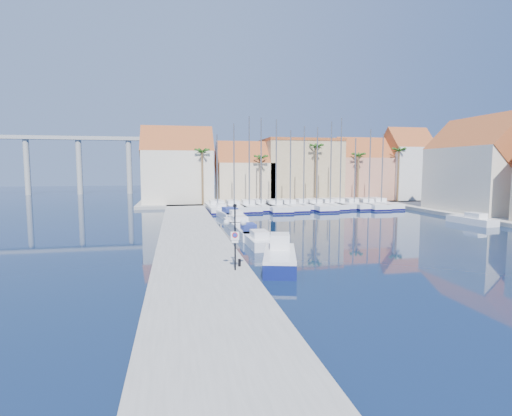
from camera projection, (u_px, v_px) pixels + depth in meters
The scene contains 39 objects.
ground at pixel (332, 265), 27.37m from camera, with size 260.00×260.00×0.00m, color black.
quay_west at pixel (192, 234), 38.73m from camera, with size 6.00×77.00×0.50m, color gray.
shore_north at pixel (285, 201), 76.12m from camera, with size 54.00×16.00×0.50m, color gray.
lamp_post at pixel (235, 227), 23.85m from camera, with size 1.34×0.60×4.02m.
bollard at pixel (239, 263), 25.03m from camera, with size 0.18×0.18×0.46m, color black.
fishing_boat at pixel (280, 257), 26.69m from camera, with size 3.52×6.38×2.12m.
motorboat_west_0 at pixel (258, 240), 34.09m from camera, with size 1.92×5.73×1.40m.
motorboat_west_1 at pixel (248, 232), 38.33m from camera, with size 1.84×5.69×1.40m.
motorboat_west_2 at pixel (238, 223), 44.30m from camera, with size 2.46×6.91×1.40m.
motorboat_west_3 at pixel (235, 217), 49.88m from camera, with size 2.13×6.10×1.40m.
motorboat_west_4 at pixel (229, 214), 53.70m from camera, with size 3.13×7.69×1.40m.
motorboat_west_5 at pixel (221, 210), 58.80m from camera, with size 1.84×5.64×1.40m.
motorboat_west_6 at pixel (218, 207), 63.08m from camera, with size 1.84×5.48×1.40m.
motorboat_east_1 at pixel (472, 220), 47.30m from camera, with size 2.58×6.19×1.40m.
sailboat_0 at pixel (217, 207), 61.64m from camera, with size 3.16×11.41×11.65m.
sailboat_1 at pixel (234, 207), 61.72m from camera, with size 2.94×10.24×13.26m.
sailboat_2 at pixel (249, 207), 62.42m from camera, with size 3.05×10.28×14.44m.
sailboat_3 at pixel (260, 206), 63.66m from camera, with size 2.96×9.43×14.37m.
sailboat_4 at pixel (275, 207), 62.65m from camera, with size 3.60×11.95×13.97m.
sailboat_5 at pixel (289, 206), 63.62m from camera, with size 3.59×11.05×12.43m.
sailboat_6 at pixel (303, 205), 64.64m from camera, with size 2.70×8.46×13.19m.
sailboat_7 at pixel (315, 206), 64.40m from camera, with size 3.42×11.95×13.01m.
sailboat_8 at pixel (329, 205), 65.17m from camera, with size 2.95×9.83×13.94m.
sailboat_9 at pixel (339, 204), 66.13m from camera, with size 3.16×9.63×14.65m.
sailboat_10 at pixel (353, 205), 66.06m from camera, with size 2.97×9.74×11.41m.
sailboat_11 at pixel (367, 205), 65.95m from camera, with size 2.97×10.88×12.84m.
sailboat_12 at pixel (379, 204), 67.02m from camera, with size 3.03×11.01×12.23m.
building_0 at pixel (178, 168), 70.57m from camera, with size 12.30×9.00×13.50m.
building_1 at pixel (244, 175), 73.06m from camera, with size 10.30×8.00×11.00m.
building_2 at pixel (300, 170), 76.11m from camera, with size 14.20×10.20×11.50m.
building_3 at pixel (361, 172), 77.54m from camera, with size 10.30×8.00×12.00m.
building_4 at pixel (406, 166), 78.22m from camera, with size 8.30×8.00×14.00m.
building_6 at pixel (481, 169), 56.42m from camera, with size 9.00×14.30×13.50m.
palm_0 at pixel (202, 153), 66.23m from camera, with size 2.60×2.60×10.15m.
palm_1 at pixel (261, 159), 68.29m from camera, with size 2.60×2.60×9.15m.
palm_2 at pixel (316, 149), 70.07m from camera, with size 2.60×2.60×11.15m.
palm_3 at pixel (359, 157), 71.79m from camera, with size 2.60×2.60×9.65m.
palm_4 at pixel (399, 152), 73.27m from camera, with size 2.60×2.60×10.65m.
viaduct at pixel (57, 153), 98.60m from camera, with size 48.00×2.20×14.45m.
Camera 1 is at (-10.45, -25.26, 6.68)m, focal length 28.00 mm.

